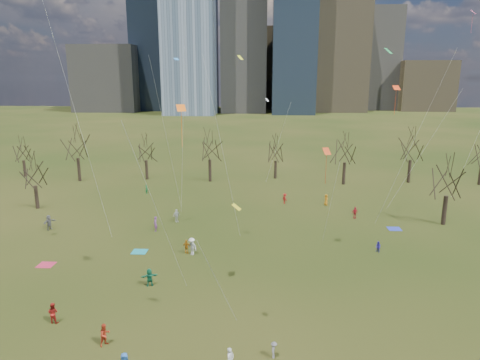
# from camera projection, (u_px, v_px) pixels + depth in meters

# --- Properties ---
(ground) EXTENTS (500.00, 500.00, 0.00)m
(ground) POSITION_uv_depth(u_px,v_px,m) (233.00, 285.00, 39.16)
(ground) COLOR black
(ground) RESTS_ON ground
(downtown_skyline) EXTENTS (212.50, 78.00, 118.00)m
(downtown_skyline) POSITION_uv_depth(u_px,v_px,m) (255.00, 40.00, 234.82)
(downtown_skyline) COLOR slate
(downtown_skyline) RESTS_ON ground
(bare_tree_row) EXTENTS (113.04, 29.80, 9.50)m
(bare_tree_row) POSITION_uv_depth(u_px,v_px,m) (247.00, 151.00, 73.90)
(bare_tree_row) COLOR black
(bare_tree_row) RESTS_ON ground
(blanket_teal) EXTENTS (1.60, 1.50, 0.03)m
(blanket_teal) POSITION_uv_depth(u_px,v_px,m) (139.00, 252.00, 46.54)
(blanket_teal) COLOR teal
(blanket_teal) RESTS_ON ground
(blanket_navy) EXTENTS (1.60, 1.50, 0.03)m
(blanket_navy) POSITION_uv_depth(u_px,v_px,m) (394.00, 229.00, 53.61)
(blanket_navy) COLOR #2839BD
(blanket_navy) RESTS_ON ground
(blanket_crimson) EXTENTS (1.60, 1.50, 0.03)m
(blanket_crimson) POSITION_uv_depth(u_px,v_px,m) (46.00, 265.00, 43.25)
(blanket_crimson) COLOR #B82444
(blanket_crimson) RESTS_ON ground
(person_1) EXTENTS (0.67, 0.72, 1.65)m
(person_1) POSITION_uv_depth(u_px,v_px,m) (230.00, 360.00, 27.42)
(person_1) COLOR beige
(person_1) RESTS_ON ground
(person_2) EXTENTS (0.98, 1.02, 1.65)m
(person_2) POSITION_uv_depth(u_px,v_px,m) (105.00, 335.00, 30.09)
(person_2) COLOR red
(person_2) RESTS_ON ground
(person_3) EXTENTS (0.48, 0.78, 1.17)m
(person_3) POSITION_uv_depth(u_px,v_px,m) (274.00, 350.00, 28.79)
(person_3) COLOR slate
(person_3) RESTS_ON ground
(person_4) EXTENTS (0.98, 0.55, 1.57)m
(person_4) POSITION_uv_depth(u_px,v_px,m) (187.00, 247.00, 45.90)
(person_4) COLOR orange
(person_4) RESTS_ON ground
(person_5) EXTENTS (1.62, 1.05, 1.67)m
(person_5) POSITION_uv_depth(u_px,v_px,m) (150.00, 277.00, 38.75)
(person_5) COLOR #186D4B
(person_5) RESTS_ON ground
(person_7) EXTENTS (0.57, 0.75, 1.85)m
(person_7) POSITION_uv_depth(u_px,v_px,m) (155.00, 224.00, 52.67)
(person_7) COLOR #9550A0
(person_7) RESTS_ON ground
(person_8) EXTENTS (0.72, 0.75, 1.22)m
(person_8) POSITION_uv_depth(u_px,v_px,m) (378.00, 247.00, 46.29)
(person_8) COLOR #382AB8
(person_8) RESTS_ON ground
(person_9) EXTENTS (1.42, 1.25, 1.91)m
(person_9) POSITION_uv_depth(u_px,v_px,m) (192.00, 246.00, 45.56)
(person_9) COLOR silver
(person_9) RESTS_ON ground
(person_10) EXTENTS (1.00, 0.71, 1.58)m
(person_10) POSITION_uv_depth(u_px,v_px,m) (355.00, 213.00, 57.52)
(person_10) COLOR red
(person_10) RESTS_ON ground
(person_11) EXTENTS (1.30, 1.81, 1.89)m
(person_11) POSITION_uv_depth(u_px,v_px,m) (49.00, 222.00, 53.15)
(person_11) COLOR #5B5B5F
(person_11) RESTS_ON ground
(person_12) EXTENTS (0.74, 0.93, 1.67)m
(person_12) POSITION_uv_depth(u_px,v_px,m) (326.00, 200.00, 63.42)
(person_12) COLOR orange
(person_12) RESTS_ON ground
(person_13) EXTENTS (0.61, 0.64, 1.46)m
(person_13) POSITION_uv_depth(u_px,v_px,m) (147.00, 189.00, 69.75)
(person_13) COLOR #1C7F40
(person_13) RESTS_ON ground
(person_14) EXTENTS (0.88, 0.72, 1.66)m
(person_14) POSITION_uv_depth(u_px,v_px,m) (53.00, 313.00, 32.88)
(person_14) COLOR #B21E19
(person_14) RESTS_ON ground
(person_15) EXTENTS (1.01, 1.18, 1.58)m
(person_15) POSITION_uv_depth(u_px,v_px,m) (285.00, 199.00, 64.22)
(person_15) COLOR #B21E19
(person_15) RESTS_ON ground
(person_16) EXTENTS (1.00, 1.05, 1.75)m
(person_16) POSITION_uv_depth(u_px,v_px,m) (176.00, 216.00, 56.02)
(person_16) COLOR silver
(person_16) RESTS_ON ground
(kites_airborne) EXTENTS (67.35, 49.11, 36.10)m
(kites_airborne) POSITION_uv_depth(u_px,v_px,m) (268.00, 119.00, 46.75)
(kites_airborne) COLOR orange
(kites_airborne) RESTS_ON ground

